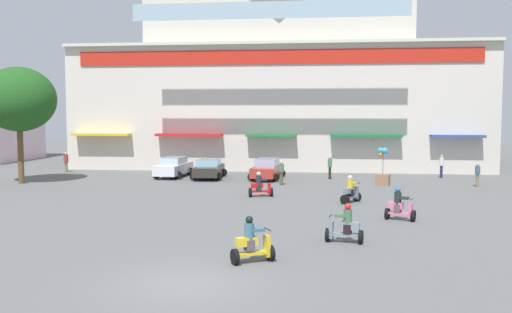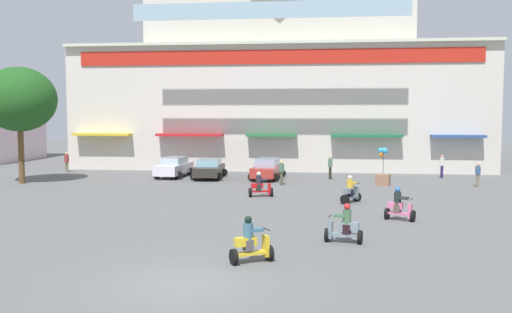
{
  "view_description": "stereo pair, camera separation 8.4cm",
  "coord_description": "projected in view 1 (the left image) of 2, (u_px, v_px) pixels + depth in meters",
  "views": [
    {
      "loc": [
        3.87,
        -15.35,
        4.94
      ],
      "look_at": [
        0.15,
        16.19,
        2.38
      ],
      "focal_mm": 39.13,
      "sensor_mm": 36.0,
      "label": 1
    },
    {
      "loc": [
        3.95,
        -15.34,
        4.94
      ],
      "look_at": [
        0.15,
        16.19,
        2.38
      ],
      "focal_mm": 39.13,
      "sensor_mm": 36.0,
      "label": 2
    }
  ],
  "objects": [
    {
      "name": "pedestrian_2",
      "position": [
        477.0,
        173.0,
        36.56
      ],
      "size": [
        0.47,
        0.47,
        1.58
      ],
      "color": "#776C56",
      "rests_on": "ground"
    },
    {
      "name": "scooter_rider_2",
      "position": [
        351.0,
        191.0,
        30.2
      ],
      "size": [
        1.21,
        1.49,
        1.52
      ],
      "color": "black",
      "rests_on": "ground"
    },
    {
      "name": "scooter_rider_1",
      "position": [
        252.0,
        243.0,
        18.2
      ],
      "size": [
        1.48,
        1.16,
        1.56
      ],
      "color": "black",
      "rests_on": "ground"
    },
    {
      "name": "scooter_rider_5",
      "position": [
        400.0,
        207.0,
        25.34
      ],
      "size": [
        1.42,
        0.98,
        1.53
      ],
      "color": "black",
      "rests_on": "ground"
    },
    {
      "name": "parked_car_2",
      "position": [
        267.0,
        169.0,
        40.84
      ],
      "size": [
        2.56,
        4.55,
        1.53
      ],
      "color": "#A93228",
      "rests_on": "ground"
    },
    {
      "name": "plaza_tree_0",
      "position": [
        19.0,
        100.0,
        37.97
      ],
      "size": [
        5.0,
        4.86,
        7.99
      ],
      "color": "brown",
      "rests_on": "ground"
    },
    {
      "name": "parked_car_1",
      "position": [
        209.0,
        169.0,
        41.34
      ],
      "size": [
        2.54,
        4.44,
        1.42
      ],
      "color": "#2D2A22",
      "rests_on": "ground"
    },
    {
      "name": "colonial_building",
      "position": [
        280.0,
        73.0,
        51.52
      ],
      "size": [
        35.53,
        17.95,
        19.58
      ],
      "color": "silver",
      "rests_on": "ground"
    },
    {
      "name": "pedestrian_0",
      "position": [
        330.0,
        166.0,
        40.85
      ],
      "size": [
        0.42,
        0.42,
        1.71
      ],
      "color": "black",
      "rests_on": "ground"
    },
    {
      "name": "ground_plane",
      "position": [
        246.0,
        207.0,
        28.92
      ],
      "size": [
        128.0,
        128.0,
        0.0
      ],
      "primitive_type": "plane",
      "color": "#5C5D5E"
    },
    {
      "name": "pedestrian_4",
      "position": [
        281.0,
        171.0,
        37.45
      ],
      "size": [
        0.44,
        0.44,
        1.66
      ],
      "color": "#4C4B36",
      "rests_on": "ground"
    },
    {
      "name": "pedestrian_3",
      "position": [
        441.0,
        165.0,
        41.68
      ],
      "size": [
        0.41,
        0.41,
        1.73
      ],
      "color": "#2B1C4D",
      "rests_on": "ground"
    },
    {
      "name": "scooter_rider_4",
      "position": [
        345.0,
        227.0,
        20.99
      ],
      "size": [
        1.46,
        0.79,
        1.51
      ],
      "color": "black",
      "rests_on": "ground"
    },
    {
      "name": "scooter_rider_0",
      "position": [
        260.0,
        187.0,
        32.42
      ],
      "size": [
        1.48,
        0.87,
        1.47
      ],
      "color": "black",
      "rests_on": "ground"
    },
    {
      "name": "balloon_vendor_cart",
      "position": [
        383.0,
        170.0,
        37.37
      ],
      "size": [
        1.05,
        0.91,
        2.56
      ],
      "color": "#90674E",
      "rests_on": "ground"
    },
    {
      "name": "pedestrian_1",
      "position": [
        66.0,
        161.0,
        45.67
      ],
      "size": [
        0.53,
        0.53,
        1.63
      ],
      "color": "#6E7050",
      "rests_on": "ground"
    },
    {
      "name": "parked_car_0",
      "position": [
        174.0,
        167.0,
        42.18
      ],
      "size": [
        2.54,
        4.58,
        1.52
      ],
      "color": "silver",
      "rests_on": "ground"
    }
  ]
}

